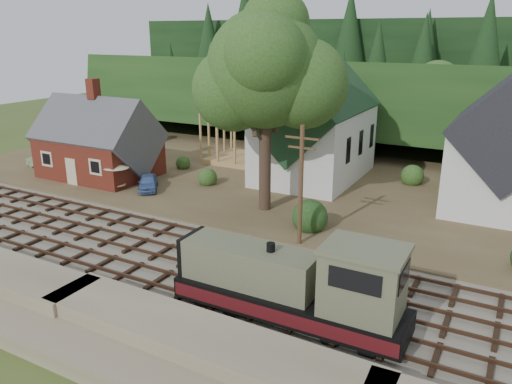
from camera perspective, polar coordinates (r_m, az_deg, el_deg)
The scene contains 17 objects.
ground at distance 31.87m, azimuth -10.64°, elevation -7.18°, with size 140.00×140.00×0.00m, color #384C1E.
embankment at distance 26.67m, azimuth -22.39°, elevation -13.63°, with size 64.00×5.00×1.60m, color #7F7259.
railroad_bed at distance 31.84m, azimuth -10.65°, elevation -7.05°, with size 64.00×11.00×0.16m, color #726B5B.
village_flat at distance 46.20m, azimuth 3.36°, elevation 1.28°, with size 64.00×26.00×0.30m, color brown.
hillside at distance 68.14m, azimuth 12.01°, elevation 6.22°, with size 70.00×28.00×8.00m, color #1E3F19.
ridge at distance 83.39m, azimuth 15.23°, elevation 8.07°, with size 80.00×20.00×12.00m, color black.
depot at distance 48.99m, azimuth -17.53°, elevation 5.14°, with size 10.80×7.41×9.00m.
church at distance 45.77m, azimuth 6.66°, elevation 7.51°, with size 8.40×15.17×13.00m.
farmhouse at distance 42.05m, azimuth 26.98°, elevation 4.31°, with size 8.40×10.80×10.60m.
timber_frame at distance 51.56m, azimuth -0.76°, elevation 6.63°, with size 8.20×6.20×6.99m.
lattice_tower at distance 55.98m, azimuth 2.30°, elevation 14.50°, with size 3.20×3.20×12.12m.
big_tree at distance 36.34m, azimuth 1.38°, elevation 12.96°, with size 10.90×8.40×14.70m.
telegraph_pole_near at distance 31.10m, azimuth 5.15°, elevation 0.82°, with size 2.20×0.28×8.00m.
locomotive at distance 23.74m, azimuth 4.66°, elevation -10.67°, with size 11.19×2.80×4.50m.
car_blue at distance 43.89m, azimuth -12.24°, elevation 1.09°, with size 1.55×3.84×1.31m, color #5577B6.
car_green at distance 54.34m, azimuth -23.22°, elevation 3.17°, with size 1.22×3.49×1.15m, color gray.
patio_set at distance 44.21m, azimuth -15.70°, elevation 2.85°, with size 2.18×2.18×2.43m.
Camera 1 is at (18.59, -22.18, 13.35)m, focal length 35.00 mm.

